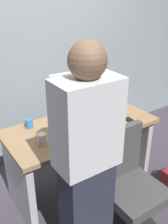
{
  "coord_description": "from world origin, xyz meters",
  "views": [
    {
      "loc": [
        -1.18,
        -1.79,
        1.88
      ],
      "look_at": [
        0.0,
        -0.05,
        0.87
      ],
      "focal_mm": 41.52,
      "sensor_mm": 36.0,
      "label": 1
    }
  ],
  "objects_px": {
    "keyboard": "(85,126)",
    "cell_phone": "(130,121)",
    "monitor": "(76,91)",
    "office_chair": "(129,191)",
    "desk": "(81,144)",
    "cup_by_monitor": "(29,123)",
    "cup_near_keyboard": "(42,139)",
    "mouse": "(113,117)",
    "book_stack": "(108,101)",
    "person_at_desk": "(87,165)"
  },
  "relations": [
    {
      "from": "keyboard",
      "to": "cell_phone",
      "type": "bearing_deg",
      "value": -21.74
    },
    {
      "from": "monitor",
      "to": "office_chair",
      "type": "bearing_deg",
      "value": -94.45
    },
    {
      "from": "desk",
      "to": "cup_by_monitor",
      "type": "height_order",
      "value": "cup_by_monitor"
    },
    {
      "from": "office_chair",
      "to": "keyboard",
      "type": "height_order",
      "value": "office_chair"
    },
    {
      "from": "desk",
      "to": "cell_phone",
      "type": "distance_m",
      "value": 0.53
    },
    {
      "from": "cell_phone",
      "to": "cup_near_keyboard",
      "type": "bearing_deg",
      "value": 177.19
    },
    {
      "from": "office_chair",
      "to": "cup_near_keyboard",
      "type": "xyz_separation_m",
      "value": [
        -0.45,
        0.58,
        0.34
      ]
    },
    {
      "from": "mouse",
      "to": "book_stack",
      "type": "distance_m",
      "value": 0.22
    },
    {
      "from": "mouse",
      "to": "cup_near_keyboard",
      "type": "xyz_separation_m",
      "value": [
        -0.77,
        -0.03,
        0.03
      ]
    },
    {
      "from": "person_at_desk",
      "to": "mouse",
      "type": "xyz_separation_m",
      "value": [
        0.72,
        0.6,
        -0.1
      ]
    },
    {
      "from": "desk",
      "to": "book_stack",
      "type": "height_order",
      "value": "book_stack"
    },
    {
      "from": "monitor",
      "to": "cup_by_monitor",
      "type": "distance_m",
      "value": 0.54
    },
    {
      "from": "keyboard",
      "to": "cup_by_monitor",
      "type": "distance_m",
      "value": 0.51
    },
    {
      "from": "person_at_desk",
      "to": "cup_near_keyboard",
      "type": "xyz_separation_m",
      "value": [
        -0.05,
        0.57,
        -0.07
      ]
    },
    {
      "from": "office_chair",
      "to": "monitor",
      "type": "bearing_deg",
      "value": 85.55
    },
    {
      "from": "desk",
      "to": "mouse",
      "type": "height_order",
      "value": "mouse"
    },
    {
      "from": "desk",
      "to": "monitor",
      "type": "distance_m",
      "value": 0.52
    },
    {
      "from": "keyboard",
      "to": "cup_by_monitor",
      "type": "xyz_separation_m",
      "value": [
        -0.43,
        0.28,
        0.03
      ]
    },
    {
      "from": "person_at_desk",
      "to": "keyboard",
      "type": "height_order",
      "value": "person_at_desk"
    },
    {
      "from": "person_at_desk",
      "to": "cup_near_keyboard",
      "type": "bearing_deg",
      "value": 95.36
    },
    {
      "from": "office_chair",
      "to": "cell_phone",
      "type": "xyz_separation_m",
      "value": [
        0.43,
        0.47,
        0.3
      ]
    },
    {
      "from": "mouse",
      "to": "cell_phone",
      "type": "height_order",
      "value": "mouse"
    },
    {
      "from": "keyboard",
      "to": "cup_by_monitor",
      "type": "bearing_deg",
      "value": 144.26
    },
    {
      "from": "cup_near_keyboard",
      "to": "cell_phone",
      "type": "distance_m",
      "value": 0.89
    },
    {
      "from": "desk",
      "to": "monitor",
      "type": "bearing_deg",
      "value": 70.58
    },
    {
      "from": "keyboard",
      "to": "mouse",
      "type": "distance_m",
      "value": 0.32
    },
    {
      "from": "office_chair",
      "to": "mouse",
      "type": "bearing_deg",
      "value": 61.99
    },
    {
      "from": "mouse",
      "to": "person_at_desk",
      "type": "bearing_deg",
      "value": -140.33
    },
    {
      "from": "person_at_desk",
      "to": "monitor",
      "type": "relative_size",
      "value": 3.03
    },
    {
      "from": "desk",
      "to": "mouse",
      "type": "xyz_separation_m",
      "value": [
        0.33,
        -0.07,
        0.24
      ]
    },
    {
      "from": "desk",
      "to": "book_stack",
      "type": "xyz_separation_m",
      "value": [
        0.41,
        0.12,
        0.32
      ]
    },
    {
      "from": "mouse",
      "to": "monitor",
      "type": "bearing_deg",
      "value": 133.59
    },
    {
      "from": "mouse",
      "to": "book_stack",
      "type": "bearing_deg",
      "value": 65.77
    },
    {
      "from": "office_chair",
      "to": "book_stack",
      "type": "bearing_deg",
      "value": 62.86
    },
    {
      "from": "cell_phone",
      "to": "keyboard",
      "type": "bearing_deg",
      "value": 165.51
    },
    {
      "from": "desk",
      "to": "cup_by_monitor",
      "type": "relative_size",
      "value": 16.33
    },
    {
      "from": "person_at_desk",
      "to": "keyboard",
      "type": "relative_size",
      "value": 3.81
    },
    {
      "from": "office_chair",
      "to": "person_at_desk",
      "type": "xyz_separation_m",
      "value": [
        -0.4,
        0.01,
        0.41
      ]
    },
    {
      "from": "office_chair",
      "to": "cell_phone",
      "type": "relative_size",
      "value": 6.53
    },
    {
      "from": "monitor",
      "to": "mouse",
      "type": "distance_m",
      "value": 0.44
    },
    {
      "from": "desk",
      "to": "cup_near_keyboard",
      "type": "relative_size",
      "value": 15.66
    },
    {
      "from": "monitor",
      "to": "cup_by_monitor",
      "type": "relative_size",
      "value": 6.2
    },
    {
      "from": "book_stack",
      "to": "cell_phone",
      "type": "distance_m",
      "value": 0.34
    },
    {
      "from": "monitor",
      "to": "book_stack",
      "type": "distance_m",
      "value": 0.39
    },
    {
      "from": "keyboard",
      "to": "cell_phone",
      "type": "relative_size",
      "value": 2.99
    },
    {
      "from": "person_at_desk",
      "to": "cell_phone",
      "type": "bearing_deg",
      "value": 29.11
    },
    {
      "from": "monitor",
      "to": "cell_phone",
      "type": "relative_size",
      "value": 3.76
    },
    {
      "from": "cup_by_monitor",
      "to": "desk",
      "type": "bearing_deg",
      "value": -27.01
    },
    {
      "from": "cup_near_keyboard",
      "to": "cup_by_monitor",
      "type": "bearing_deg",
      "value": 85.61
    },
    {
      "from": "office_chair",
      "to": "person_at_desk",
      "type": "bearing_deg",
      "value": 178.39
    }
  ]
}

